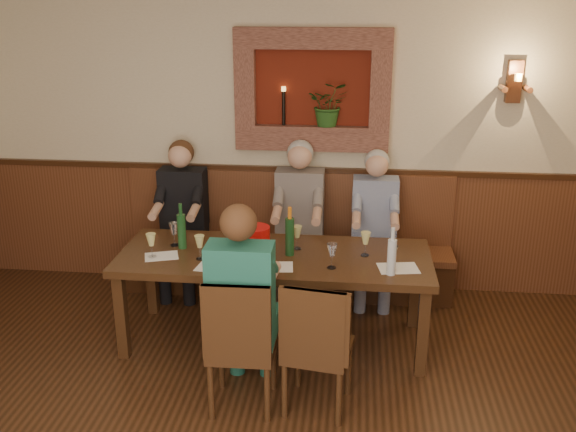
# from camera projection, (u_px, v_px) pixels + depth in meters

# --- Properties ---
(room_shell) EXTENTS (6.04, 6.04, 2.82)m
(room_shell) POSITION_uv_depth(u_px,v_px,m) (220.00, 177.00, 2.83)
(room_shell) COLOR beige
(room_shell) RESTS_ON ground
(wainscoting) EXTENTS (6.02, 6.02, 1.15)m
(wainscoting) POSITION_uv_depth(u_px,v_px,m) (229.00, 424.00, 3.26)
(wainscoting) COLOR #572F18
(wainscoting) RESTS_ON ground
(wall_niche) EXTENTS (1.36, 0.30, 1.06)m
(wall_niche) POSITION_uv_depth(u_px,v_px,m) (317.00, 96.00, 5.59)
(wall_niche) COLOR #621B0E
(wall_niche) RESTS_ON ground
(wall_sconce) EXTENTS (0.25, 0.20, 0.35)m
(wall_sconce) POSITION_uv_depth(u_px,v_px,m) (515.00, 83.00, 5.37)
(wall_sconce) COLOR #572F18
(wall_sconce) RESTS_ON ground
(dining_table) EXTENTS (2.40, 0.90, 0.75)m
(dining_table) POSITION_uv_depth(u_px,v_px,m) (274.00, 263.00, 4.96)
(dining_table) COLOR #34200F
(dining_table) RESTS_ON ground
(bench) EXTENTS (3.00, 0.45, 1.11)m
(bench) POSITION_uv_depth(u_px,v_px,m) (288.00, 257.00, 5.96)
(bench) COLOR #381E0F
(bench) RESTS_ON ground
(chair_near_left) EXTENTS (0.44, 0.44, 0.97)m
(chair_near_left) POSITION_uv_depth(u_px,v_px,m) (243.00, 369.00, 4.28)
(chair_near_left) COLOR #34200F
(chair_near_left) RESTS_ON ground
(chair_near_right) EXTENTS (0.48, 0.48, 0.95)m
(chair_near_right) POSITION_uv_depth(u_px,v_px,m) (317.00, 371.00, 4.26)
(chair_near_right) COLOR #34200F
(chair_near_right) RESTS_ON ground
(person_bench_left) EXTENTS (0.42, 0.51, 1.42)m
(person_bench_left) POSITION_uv_depth(u_px,v_px,m) (183.00, 232.00, 5.87)
(person_bench_left) COLOR black
(person_bench_left) RESTS_ON ground
(person_bench_mid) EXTENTS (0.43, 0.52, 1.44)m
(person_bench_mid) POSITION_uv_depth(u_px,v_px,m) (299.00, 235.00, 5.76)
(person_bench_mid) COLOR #625B5A
(person_bench_mid) RESTS_ON ground
(person_bench_right) EXTENTS (0.40, 0.49, 1.38)m
(person_bench_right) POSITION_uv_depth(u_px,v_px,m) (374.00, 241.00, 5.71)
(person_bench_right) COLOR navy
(person_bench_right) RESTS_ON ground
(person_chair_front) EXTENTS (0.43, 0.52, 1.44)m
(person_chair_front) POSITION_uv_depth(u_px,v_px,m) (244.00, 320.00, 4.27)
(person_chair_front) COLOR #1A505B
(person_chair_front) RESTS_ON ground
(spittoon_bucket) EXTENTS (0.24, 0.24, 0.25)m
(spittoon_bucket) POSITION_uv_depth(u_px,v_px,m) (256.00, 242.00, 4.85)
(spittoon_bucket) COLOR red
(spittoon_bucket) RESTS_ON dining_table
(wine_bottle_green_a) EXTENTS (0.07, 0.07, 0.39)m
(wine_bottle_green_a) POSITION_uv_depth(u_px,v_px,m) (290.00, 236.00, 4.88)
(wine_bottle_green_a) COLOR #19471E
(wine_bottle_green_a) RESTS_ON dining_table
(wine_bottle_green_b) EXTENTS (0.09, 0.09, 0.37)m
(wine_bottle_green_b) POSITION_uv_depth(u_px,v_px,m) (182.00, 230.00, 5.01)
(wine_bottle_green_b) COLOR #19471E
(wine_bottle_green_b) RESTS_ON dining_table
(water_bottle) EXTENTS (0.07, 0.07, 0.35)m
(water_bottle) POSITION_uv_depth(u_px,v_px,m) (392.00, 256.00, 4.54)
(water_bottle) COLOR silver
(water_bottle) RESTS_ON dining_table
(tasting_sheet_a) EXTENTS (0.29, 0.25, 0.00)m
(tasting_sheet_a) POSITION_uv_depth(u_px,v_px,m) (161.00, 256.00, 4.90)
(tasting_sheet_a) COLOR white
(tasting_sheet_a) RESTS_ON dining_table
(tasting_sheet_b) EXTENTS (0.29, 0.22, 0.00)m
(tasting_sheet_b) POSITION_uv_depth(u_px,v_px,m) (274.00, 267.00, 4.71)
(tasting_sheet_b) COLOR white
(tasting_sheet_b) RESTS_ON dining_table
(tasting_sheet_c) EXTENTS (0.32, 0.25, 0.00)m
(tasting_sheet_c) POSITION_uv_depth(u_px,v_px,m) (398.00, 268.00, 4.69)
(tasting_sheet_c) COLOR white
(tasting_sheet_c) RESTS_ON dining_table
(tasting_sheet_d) EXTENTS (0.34, 0.26, 0.00)m
(tasting_sheet_d) POSITION_uv_depth(u_px,v_px,m) (219.00, 267.00, 4.71)
(tasting_sheet_d) COLOR white
(tasting_sheet_d) RESTS_ON dining_table
(wine_glass_0) EXTENTS (0.08, 0.08, 0.19)m
(wine_glass_0) POSITION_uv_depth(u_px,v_px,m) (392.00, 258.00, 4.62)
(wine_glass_0) COLOR white
(wine_glass_0) RESTS_ON dining_table
(wine_glass_1) EXTENTS (0.08, 0.08, 0.19)m
(wine_glass_1) POSITION_uv_depth(u_px,v_px,m) (151.00, 246.00, 4.85)
(wine_glass_1) COLOR #D4D47F
(wine_glass_1) RESTS_ON dining_table
(wine_glass_2) EXTENTS (0.08, 0.08, 0.19)m
(wine_glass_2) POSITION_uv_depth(u_px,v_px,m) (200.00, 247.00, 4.82)
(wine_glass_2) COLOR #D4D47F
(wine_glass_2) RESTS_ON dining_table
(wine_glass_3) EXTENTS (0.08, 0.08, 0.19)m
(wine_glass_3) POSITION_uv_depth(u_px,v_px,m) (365.00, 244.00, 4.88)
(wine_glass_3) COLOR #D4D47F
(wine_glass_3) RESTS_ON dining_table
(wine_glass_4) EXTENTS (0.08, 0.08, 0.19)m
(wine_glass_4) POSITION_uv_depth(u_px,v_px,m) (174.00, 234.00, 5.08)
(wine_glass_4) COLOR white
(wine_glass_4) RESTS_ON dining_table
(wine_glass_5) EXTENTS (0.08, 0.08, 0.19)m
(wine_glass_5) POSITION_uv_depth(u_px,v_px,m) (332.00, 256.00, 4.66)
(wine_glass_5) COLOR white
(wine_glass_5) RESTS_ON dining_table
(wine_glass_6) EXTENTS (0.08, 0.08, 0.19)m
(wine_glass_6) POSITION_uv_depth(u_px,v_px,m) (244.00, 235.00, 5.06)
(wine_glass_6) COLOR white
(wine_glass_6) RESTS_ON dining_table
(wine_glass_7) EXTENTS (0.08, 0.08, 0.19)m
(wine_glass_7) POSITION_uv_depth(u_px,v_px,m) (238.00, 255.00, 4.69)
(wine_glass_7) COLOR #D4D47F
(wine_glass_7) RESTS_ON dining_table
(wine_glass_8) EXTENTS (0.08, 0.08, 0.19)m
(wine_glass_8) POSITION_uv_depth(u_px,v_px,m) (297.00, 238.00, 5.01)
(wine_glass_8) COLOR #D4D47F
(wine_glass_8) RESTS_ON dining_table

